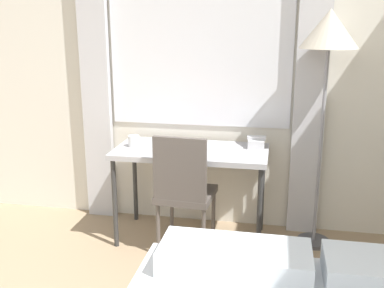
{
  "coord_description": "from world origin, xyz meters",
  "views": [
    {
      "loc": [
        0.63,
        -0.17,
        1.67
      ],
      "look_at": [
        0.09,
        2.65,
        0.89
      ],
      "focal_mm": 42.0,
      "sensor_mm": 36.0,
      "label": 1
    }
  ],
  "objects_px": {
    "book": "(178,149)",
    "telephone": "(256,142)",
    "standing_lamp": "(329,40)",
    "mug": "(134,141)",
    "desk_chair": "(184,188)",
    "desk": "(191,157)"
  },
  "relations": [
    {
      "from": "desk",
      "to": "telephone",
      "type": "height_order",
      "value": "telephone"
    },
    {
      "from": "desk_chair",
      "to": "book",
      "type": "bearing_deg",
      "value": 117.24
    },
    {
      "from": "standing_lamp",
      "to": "telephone",
      "type": "distance_m",
      "value": 0.91
    },
    {
      "from": "desk",
      "to": "telephone",
      "type": "relative_size",
      "value": 7.59
    },
    {
      "from": "standing_lamp",
      "to": "telephone",
      "type": "relative_size",
      "value": 11.54
    },
    {
      "from": "desk",
      "to": "standing_lamp",
      "type": "bearing_deg",
      "value": 5.14
    },
    {
      "from": "desk_chair",
      "to": "mug",
      "type": "bearing_deg",
      "value": 156.89
    },
    {
      "from": "book",
      "to": "telephone",
      "type": "bearing_deg",
      "value": 18.82
    },
    {
      "from": "telephone",
      "to": "book",
      "type": "relative_size",
      "value": 0.54
    },
    {
      "from": "telephone",
      "to": "standing_lamp",
      "type": "bearing_deg",
      "value": -6.68
    },
    {
      "from": "telephone",
      "to": "book",
      "type": "bearing_deg",
      "value": -161.18
    },
    {
      "from": "desk",
      "to": "book",
      "type": "height_order",
      "value": "book"
    },
    {
      "from": "standing_lamp",
      "to": "book",
      "type": "bearing_deg",
      "value": -172.37
    },
    {
      "from": "telephone",
      "to": "mug",
      "type": "bearing_deg",
      "value": -170.52
    },
    {
      "from": "telephone",
      "to": "book",
      "type": "distance_m",
      "value": 0.6
    },
    {
      "from": "desk",
      "to": "desk_chair",
      "type": "bearing_deg",
      "value": -91.81
    },
    {
      "from": "mug",
      "to": "desk_chair",
      "type": "bearing_deg",
      "value": -26.79
    },
    {
      "from": "desk",
      "to": "mug",
      "type": "distance_m",
      "value": 0.46
    },
    {
      "from": "desk",
      "to": "book",
      "type": "xyz_separation_m",
      "value": [
        -0.09,
        -0.05,
        0.08
      ]
    },
    {
      "from": "desk",
      "to": "desk_chair",
      "type": "distance_m",
      "value": 0.29
    },
    {
      "from": "standing_lamp",
      "to": "mug",
      "type": "distance_m",
      "value": 1.6
    },
    {
      "from": "desk",
      "to": "standing_lamp",
      "type": "distance_m",
      "value": 1.3
    }
  ]
}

